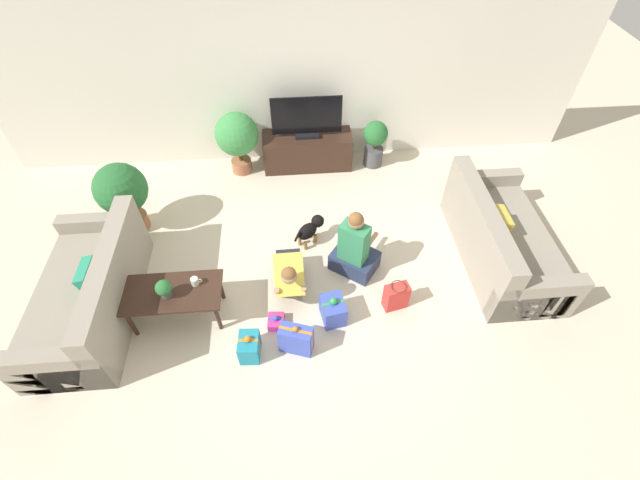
# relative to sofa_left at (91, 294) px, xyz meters

# --- Properties ---
(ground_plane) EXTENTS (16.00, 16.00, 0.00)m
(ground_plane) POSITION_rel_sofa_left_xyz_m (2.37, 0.13, -0.30)
(ground_plane) COLOR beige
(wall_back) EXTENTS (8.40, 0.06, 2.60)m
(wall_back) POSITION_rel_sofa_left_xyz_m (2.37, 2.76, 1.00)
(wall_back) COLOR white
(wall_back) RESTS_ON ground_plane
(sofa_left) EXTENTS (0.95, 1.93, 0.85)m
(sofa_left) POSITION_rel_sofa_left_xyz_m (0.00, 0.00, 0.00)
(sofa_left) COLOR gray
(sofa_left) RESTS_ON ground_plane
(sofa_right) EXTENTS (0.95, 1.93, 0.85)m
(sofa_right) POSITION_rel_sofa_left_xyz_m (4.74, 0.42, 0.00)
(sofa_right) COLOR gray
(sofa_right) RESTS_ON ground_plane
(coffee_table) EXTENTS (1.02, 0.53, 0.45)m
(coffee_table) POSITION_rel_sofa_left_xyz_m (0.93, -0.15, 0.10)
(coffee_table) COLOR #382319
(coffee_table) RESTS_ON ground_plane
(tv_console) EXTENTS (1.32, 0.46, 0.53)m
(tv_console) POSITION_rel_sofa_left_xyz_m (2.52, 2.46, -0.03)
(tv_console) COLOR #382319
(tv_console) RESTS_ON ground_plane
(tv) EXTENTS (1.00, 0.20, 0.62)m
(tv) POSITION_rel_sofa_left_xyz_m (2.52, 2.46, 0.51)
(tv) COLOR black
(tv) RESTS_ON tv_console
(potted_plant_back_right) EXTENTS (0.36, 0.36, 0.73)m
(potted_plant_back_right) POSITION_rel_sofa_left_xyz_m (3.53, 2.41, 0.12)
(potted_plant_back_right) COLOR #4C4C51
(potted_plant_back_right) RESTS_ON ground_plane
(potted_plant_back_left) EXTENTS (0.62, 0.62, 0.96)m
(potted_plant_back_left) POSITION_rel_sofa_left_xyz_m (1.51, 2.41, 0.31)
(potted_plant_back_left) COLOR #A36042
(potted_plant_back_left) RESTS_ON ground_plane
(potted_plant_corner_left) EXTENTS (0.64, 0.64, 0.99)m
(potted_plant_corner_left) POSITION_rel_sofa_left_xyz_m (0.15, 1.31, 0.32)
(potted_plant_corner_left) COLOR #A36042
(potted_plant_corner_left) RESTS_ON ground_plane
(person_kneeling) EXTENTS (0.35, 0.77, 0.74)m
(person_kneeling) POSITION_rel_sofa_left_xyz_m (2.17, 0.10, 0.02)
(person_kneeling) COLOR #23232D
(person_kneeling) RESTS_ON ground_plane
(person_sitting) EXTENTS (0.66, 0.63, 0.96)m
(person_sitting) POSITION_rel_sofa_left_xyz_m (2.94, 0.36, 0.04)
(person_sitting) COLOR #283351
(person_sitting) RESTS_ON ground_plane
(dog) EXTENTS (0.41, 0.37, 0.35)m
(dog) POSITION_rel_sofa_left_xyz_m (2.46, 0.86, -0.07)
(dog) COLOR black
(dog) RESTS_ON ground_plane
(gift_box_a) EXTENTS (0.38, 0.27, 0.41)m
(gift_box_a) POSITION_rel_sofa_left_xyz_m (2.20, -0.66, -0.12)
(gift_box_a) COLOR #3D51BC
(gift_box_a) RESTS_ON ground_plane
(gift_box_b) EXTENTS (0.19, 0.21, 0.15)m
(gift_box_b) POSITION_rel_sofa_left_xyz_m (1.99, -0.36, -0.24)
(gift_box_b) COLOR #CC3389
(gift_box_b) RESTS_ON ground_plane
(gift_box_c) EXTENTS (0.29, 0.34, 0.36)m
(gift_box_c) POSITION_rel_sofa_left_xyz_m (2.62, -0.32, -0.15)
(gift_box_c) COLOR #3D51BC
(gift_box_c) RESTS_ON ground_plane
(gift_box_d) EXTENTS (0.22, 0.28, 0.34)m
(gift_box_d) POSITION_rel_sofa_left_xyz_m (1.72, -0.69, -0.16)
(gift_box_d) COLOR teal
(gift_box_d) RESTS_ON ground_plane
(gift_bag_a) EXTENTS (0.29, 0.20, 0.37)m
(gift_bag_a) POSITION_rel_sofa_left_xyz_m (3.34, -0.22, -0.12)
(gift_bag_a) COLOR red
(gift_bag_a) RESTS_ON ground_plane
(mug) EXTENTS (0.12, 0.08, 0.09)m
(mug) POSITION_rel_sofa_left_xyz_m (1.17, -0.07, 0.20)
(mug) COLOR silver
(mug) RESTS_ON coffee_table
(tabletop_plant) EXTENTS (0.17, 0.17, 0.22)m
(tabletop_plant) POSITION_rel_sofa_left_xyz_m (0.89, -0.20, 0.28)
(tabletop_plant) COLOR #4C4C51
(tabletop_plant) RESTS_ON coffee_table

